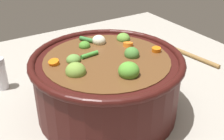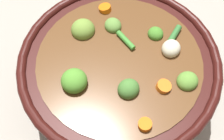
# 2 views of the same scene
# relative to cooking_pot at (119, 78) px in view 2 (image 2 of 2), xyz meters

# --- Properties ---
(ground_plane) EXTENTS (1.10, 1.10, 0.00)m
(ground_plane) POSITION_rel_cooking_pot_xyz_m (0.00, 0.00, -0.07)
(ground_plane) COLOR #9E998E
(cooking_pot) EXTENTS (0.34, 0.34, 0.16)m
(cooking_pot) POSITION_rel_cooking_pot_xyz_m (0.00, 0.00, 0.00)
(cooking_pot) COLOR #38110F
(cooking_pot) RESTS_ON ground_plane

